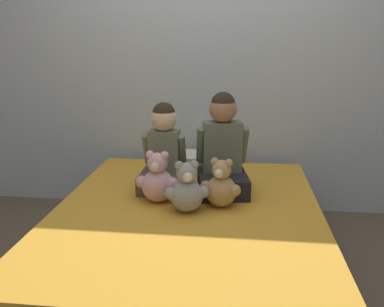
{
  "coord_description": "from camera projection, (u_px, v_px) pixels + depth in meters",
  "views": [
    {
      "loc": [
        0.29,
        -2.28,
        1.48
      ],
      "look_at": [
        0.0,
        0.25,
        0.74
      ],
      "focal_mm": 38.0,
      "sensor_mm": 36.0,
      "label": 1
    }
  ],
  "objects": [
    {
      "name": "ground_plane",
      "position": [
        188.0,
        274.0,
        2.62
      ],
      "size": [
        14.0,
        14.0,
        0.0
      ],
      "primitive_type": "plane",
      "color": "brown"
    },
    {
      "name": "wall_behind_bed",
      "position": [
        204.0,
        64.0,
        3.36
      ],
      "size": [
        8.0,
        0.06,
        2.5
      ],
      "color": "silver",
      "rests_on": "ground_plane"
    },
    {
      "name": "bed",
      "position": [
        187.0,
        242.0,
        2.55
      ],
      "size": [
        1.64,
        2.0,
        0.46
      ],
      "color": "#2D2D33",
      "rests_on": "ground_plane"
    },
    {
      "name": "child_on_left",
      "position": [
        164.0,
        153.0,
        2.76
      ],
      "size": [
        0.32,
        0.32,
        0.6
      ],
      "rotation": [
        0.0,
        0.0,
        -0.01
      ],
      "color": "brown",
      "rests_on": "bed"
    },
    {
      "name": "child_on_right",
      "position": [
        222.0,
        151.0,
        2.71
      ],
      "size": [
        0.38,
        0.43,
        0.67
      ],
      "rotation": [
        0.0,
        0.0,
        0.16
      ],
      "color": "black",
      "rests_on": "bed"
    },
    {
      "name": "teddy_bear_held_by_left_child",
      "position": [
        158.0,
        180.0,
        2.57
      ],
      "size": [
        0.28,
        0.21,
        0.33
      ],
      "rotation": [
        0.0,
        0.0,
        -0.07
      ],
      "color": "#DBA3B2",
      "rests_on": "bed"
    },
    {
      "name": "teddy_bear_held_by_right_child",
      "position": [
        221.0,
        186.0,
        2.5
      ],
      "size": [
        0.25,
        0.19,
        0.31
      ],
      "rotation": [
        0.0,
        0.0,
        -0.24
      ],
      "color": "tan",
      "rests_on": "bed"
    },
    {
      "name": "teddy_bear_between_children",
      "position": [
        187.0,
        190.0,
        2.42
      ],
      "size": [
        0.26,
        0.2,
        0.32
      ],
      "rotation": [
        0.0,
        0.0,
        0.23
      ],
      "color": "#939399",
      "rests_on": "bed"
    },
    {
      "name": "pillow_at_headboard",
      "position": [
        200.0,
        161.0,
        3.26
      ],
      "size": [
        0.51,
        0.28,
        0.11
      ],
      "color": "silver",
      "rests_on": "bed"
    }
  ]
}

